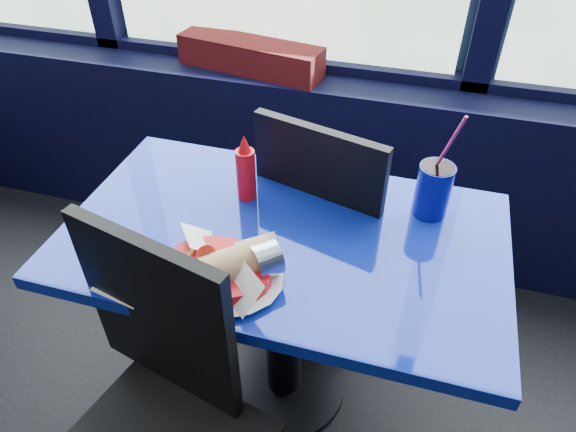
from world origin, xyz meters
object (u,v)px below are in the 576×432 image
object	(u,v)px
near_table	(283,278)
ketchup_bottle	(246,171)
chair_near_back	(314,216)
food_basket	(220,269)
chair_near_front	(158,407)
soda_cup	(433,189)
planter_box	(250,56)

from	to	relation	value
near_table	ketchup_bottle	world-z (taller)	ketchup_bottle
near_table	chair_near_back	distance (m)	0.32
chair_near_back	food_basket	world-z (taller)	chair_near_back
near_table	food_basket	size ratio (longest dim) A/B	3.48
chair_near_front	chair_near_back	bearing A→B (deg)	91.09
near_table	food_basket	world-z (taller)	food_basket
chair_near_front	ketchup_bottle	bearing A→B (deg)	102.21
food_basket	soda_cup	world-z (taller)	soda_cup
food_basket	soda_cup	bearing A→B (deg)	22.49
chair_near_front	planter_box	size ratio (longest dim) A/B	1.64
near_table	ketchup_bottle	bearing A→B (deg)	139.76
chair_near_back	food_basket	xyz separation A→B (m)	(-0.11, -0.53, 0.23)
ketchup_bottle	soda_cup	size ratio (longest dim) A/B	0.64
planter_box	ketchup_bottle	distance (m)	0.79
food_basket	ketchup_bottle	bearing A→B (deg)	80.08
near_table	soda_cup	size ratio (longest dim) A/B	3.64
near_table	chair_near_back	bearing A→B (deg)	87.20
chair_near_back	planter_box	size ratio (longest dim) A/B	1.62
chair_near_front	planter_box	distance (m)	1.40
near_table	soda_cup	distance (m)	0.50
ketchup_bottle	soda_cup	world-z (taller)	soda_cup
near_table	chair_near_front	distance (m)	0.50
soda_cup	planter_box	bearing A→B (deg)	139.12
chair_near_back	ketchup_bottle	distance (m)	0.38
chair_near_front	soda_cup	world-z (taller)	soda_cup
chair_near_front	food_basket	distance (m)	0.35
near_table	chair_near_front	world-z (taller)	chair_near_front
chair_near_front	food_basket	world-z (taller)	chair_near_front
planter_box	soda_cup	bearing A→B (deg)	-30.87
food_basket	ketchup_bottle	distance (m)	0.35
near_table	planter_box	xyz separation A→B (m)	(-0.40, 0.87, 0.29)
near_table	food_basket	xyz separation A→B (m)	(-0.09, -0.21, 0.22)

